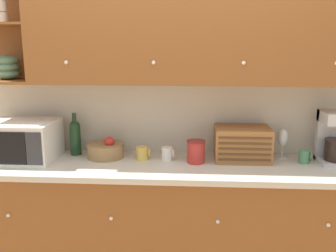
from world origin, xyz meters
The scene contains 14 objects.
wall_back centered at (0.00, 0.03, 1.30)m, with size 5.19×0.06×2.60m.
counter_unit centered at (0.00, -0.31, 0.46)m, with size 2.81×0.65×0.92m.
backsplash_panel centered at (0.00, -0.01, 1.20)m, with size 2.79×0.01×0.56m.
upper_cabinets centered at (0.17, -0.18, 1.91)m, with size 2.79×0.38×0.86m.
microwave centered at (-1.06, -0.30, 1.07)m, with size 0.48×0.42×0.29m.
wine_bottle centered at (-0.72, -0.14, 1.07)m, with size 0.08×0.08×0.33m.
fruit_basket centered at (-0.47, -0.20, 0.98)m, with size 0.27×0.27×0.17m.
mug_blue_second centered at (-0.19, -0.24, 0.97)m, with size 0.10×0.09×0.10m.
mug_patterned_third centered at (0.00, -0.24, 0.97)m, with size 0.09×0.08×0.10m.
storage_canister centered at (0.21, -0.28, 1.00)m, with size 0.13×0.13×0.16m.
bread_box centered at (0.54, -0.19, 1.04)m, with size 0.40×0.29×0.24m.
wine_glass centered at (0.85, -0.14, 1.07)m, with size 0.07×0.07×0.22m.
mug centered at (0.98, -0.24, 0.97)m, with size 0.09×0.08×0.09m.
coffee_maker centered at (1.20, -0.22, 1.11)m, with size 0.24×0.23×0.38m.
Camera 1 is at (0.17, -2.87, 1.76)m, focal length 40.00 mm.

